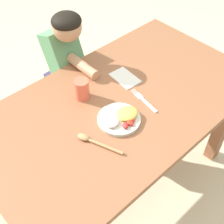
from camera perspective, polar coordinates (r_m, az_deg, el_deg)
name	(u,v)px	position (r m, az deg, el deg)	size (l,w,h in m)	color
ground_plane	(118,179)	(2.08, 1.15, -12.31)	(8.00, 8.00, 0.00)	beige
dining_table	(120,117)	(1.59, 1.47, -0.98)	(1.44, 0.82, 0.72)	#925C3B
plate	(121,118)	(1.41, 1.68, -1.14)	(0.20, 0.20, 0.05)	silver
fork	(144,101)	(1.52, 6.05, 2.04)	(0.05, 0.19, 0.01)	silver
spoon	(93,141)	(1.34, -3.57, -5.43)	(0.10, 0.22, 0.02)	tan
drinking_cup	(82,89)	(1.51, -5.63, 4.26)	(0.07, 0.07, 0.11)	#F16549
person	(67,79)	(1.93, -8.43, 6.02)	(0.18, 0.41, 1.02)	#433B67
napkin	(125,78)	(1.64, 2.42, 6.35)	(0.10, 0.16, 0.00)	white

